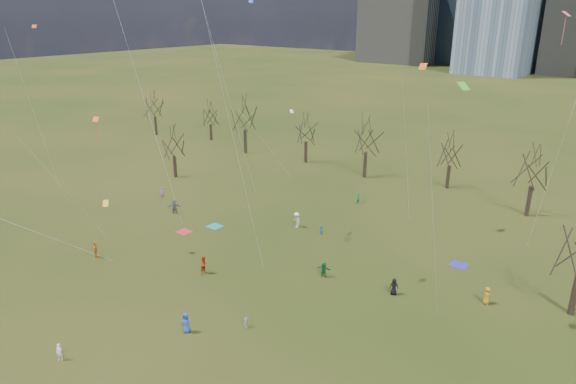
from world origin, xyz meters
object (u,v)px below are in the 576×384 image
Objects in this scene: blanket_teal at (215,226)px; person_1 at (59,352)px; blanket_navy at (459,265)px; person_0 at (186,323)px; person_2 at (204,265)px; person_4 at (95,250)px; blanket_crimson at (184,232)px.

person_1 is (8.95, -24.46, 0.68)m from blanket_teal.
person_0 is at bearing -117.56° from blanket_navy.
person_2 is at bearing -48.87° from blanket_teal.
person_2 is 1.09× the size of person_4.
blanket_teal is 0.92× the size of person_4.
person_2 is (7.58, -8.69, 0.94)m from blanket_teal.
blanket_teal is at bearing -62.10° from person_4.
person_4 is (-3.84, -13.39, 0.85)m from blanket_teal.
person_4 is (-17.49, 2.95, -0.02)m from person_0.
person_1 is at bearing -63.27° from blanket_crimson.
person_4 reaches higher than blanket_navy.
blanket_crimson is 1.15× the size of person_1.
person_0 is (15.33, -13.00, 0.87)m from blanket_crimson.
blanket_crimson is at bearing -157.28° from blanket_navy.
person_2 is at bearing -113.69° from person_4.
blanket_crimson is at bearing -58.22° from person_4.
blanket_teal is at bearing -162.27° from blanket_navy.
person_1 is 0.73× the size of person_2.
person_1 is (-17.67, -32.97, 0.68)m from blanket_navy.
person_2 is (-6.06, 7.66, 0.06)m from person_0.
person_0 is (13.65, -16.35, 0.87)m from blanket_teal.
blanket_crimson is 23.66m from person_1.
blanket_navy is at bearing 44.04° from person_0.
person_0 is 0.93× the size of person_2.
person_0 is at bearing -140.55° from person_2.
person_0 is 1.28× the size of person_1.
person_0 reaches higher than person_1.
person_4 reaches higher than blanket_crimson.
person_4 is (-2.16, -10.05, 0.85)m from blanket_crimson.
blanket_navy is 1.00× the size of blanket_crimson.
person_4 reaches higher than person_1.
blanket_navy is 37.53m from person_4.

